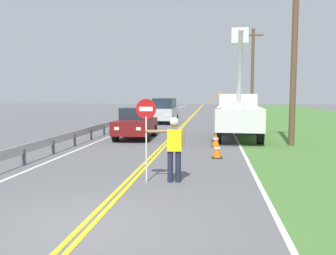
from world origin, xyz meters
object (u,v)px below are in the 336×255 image
at_px(traffic_cone_mid, 216,140).
at_px(traffic_cone_lead, 217,149).
at_px(oncoming_sedan_nearest, 136,123).
at_px(utility_pole_near, 294,51).
at_px(oncoming_suv_second, 165,111).
at_px(utility_pole_mid, 252,73).
at_px(stop_sign_paddle, 146,121).
at_px(flagger_worker, 174,145).
at_px(utility_bucket_truck, 238,112).

bearing_deg(traffic_cone_mid, traffic_cone_lead, -89.28).
relative_size(oncoming_sedan_nearest, utility_pole_near, 0.48).
bearing_deg(oncoming_sedan_nearest, traffic_cone_mid, -31.00).
bearing_deg(traffic_cone_lead, utility_pole_near, 46.92).
height_order(oncoming_suv_second, utility_pole_near, utility_pole_near).
distance_m(oncoming_sedan_nearest, utility_pole_mid, 17.15).
height_order(oncoming_sedan_nearest, utility_pole_mid, utility_pole_mid).
distance_m(stop_sign_paddle, oncoming_suv_second, 20.25).
height_order(utility_pole_near, utility_pole_mid, utility_pole_near).
distance_m(flagger_worker, traffic_cone_lead, 4.20).
height_order(utility_pole_near, traffic_cone_mid, utility_pole_near).
bearing_deg(oncoming_sedan_nearest, utility_pole_mid, 62.25).
xyz_separation_m(utility_bucket_truck, utility_pole_mid, (2.17, 13.74, 2.98)).
bearing_deg(traffic_cone_lead, utility_pole_mid, 80.54).
height_order(stop_sign_paddle, utility_pole_near, utility_pole_near).
xyz_separation_m(flagger_worker, utility_pole_near, (4.80, 7.75, 3.41)).
distance_m(utility_bucket_truck, oncoming_suv_second, 10.92).
relative_size(flagger_worker, utility_pole_near, 0.21).
height_order(oncoming_sedan_nearest, traffic_cone_lead, oncoming_sedan_nearest).
xyz_separation_m(stop_sign_paddle, oncoming_suv_second, (-2.25, 20.11, -0.65)).
distance_m(stop_sign_paddle, oncoming_sedan_nearest, 9.91).
distance_m(utility_pole_mid, traffic_cone_lead, 21.06).
xyz_separation_m(traffic_cone_lead, traffic_cone_mid, (-0.04, 2.90, 0.00)).
bearing_deg(traffic_cone_mid, utility_bucket_truck, 71.31).
bearing_deg(utility_pole_near, traffic_cone_mid, -165.88).
bearing_deg(utility_bucket_truck, traffic_cone_mid, -108.69).
bearing_deg(utility_pole_mid, traffic_cone_lead, -99.46).
bearing_deg(utility_pole_near, flagger_worker, -121.80).
xyz_separation_m(utility_pole_mid, traffic_cone_mid, (-3.43, -17.48, -4.07)).
bearing_deg(traffic_cone_mid, oncoming_sedan_nearest, 149.00).
distance_m(stop_sign_paddle, utility_pole_mid, 25.16).
distance_m(oncoming_sedan_nearest, traffic_cone_mid, 5.13).
distance_m(flagger_worker, stop_sign_paddle, 1.02).
bearing_deg(traffic_cone_lead, stop_sign_paddle, -116.43).
height_order(flagger_worker, traffic_cone_mid, flagger_worker).
relative_size(flagger_worker, oncoming_suv_second, 0.39).
height_order(stop_sign_paddle, utility_bucket_truck, utility_bucket_truck).
relative_size(utility_bucket_truck, traffic_cone_lead, 9.86).
xyz_separation_m(flagger_worker, traffic_cone_lead, (1.25, 3.94, -0.71)).
bearing_deg(oncoming_sedan_nearest, utility_pole_near, -12.22).
bearing_deg(flagger_worker, utility_pole_near, 58.20).
xyz_separation_m(utility_pole_mid, traffic_cone_lead, (-3.40, -20.38, -4.07)).
bearing_deg(oncoming_suv_second, flagger_worker, -81.44).
bearing_deg(utility_bucket_truck, oncoming_sedan_nearest, -168.88).
bearing_deg(stop_sign_paddle, flagger_worker, 7.37).
bearing_deg(stop_sign_paddle, traffic_cone_lead, 63.57).
bearing_deg(utility_bucket_truck, oncoming_suv_second, 120.19).
distance_m(oncoming_suv_second, traffic_cone_lead, 16.64).
xyz_separation_m(stop_sign_paddle, utility_bucket_truck, (3.24, 10.68, -0.28)).
xyz_separation_m(utility_bucket_truck, oncoming_suv_second, (-5.49, 9.43, -0.37)).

